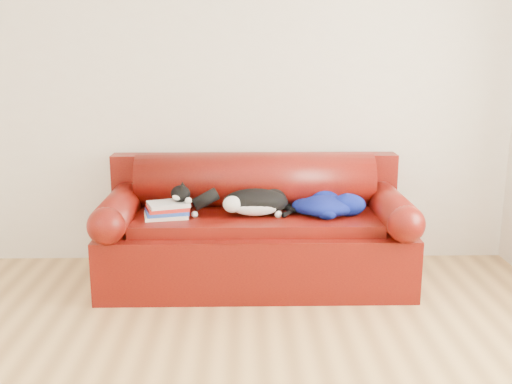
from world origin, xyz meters
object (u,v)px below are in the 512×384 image
at_px(cat, 255,203).
at_px(book_stack, 167,210).
at_px(blanket, 328,205).
at_px(sofa_base, 256,249).

bearing_deg(cat, book_stack, 165.01).
height_order(book_stack, blanket, blanket).
bearing_deg(blanket, cat, -176.09).
relative_size(book_stack, blanket, 0.57).
bearing_deg(cat, blanket, -13.30).
xyz_separation_m(sofa_base, cat, (-0.01, -0.07, 0.35)).
distance_m(sofa_base, book_stack, 0.68).
relative_size(sofa_base, cat, 3.24).
distance_m(sofa_base, cat, 0.36).
bearing_deg(blanket, sofa_base, 176.35).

